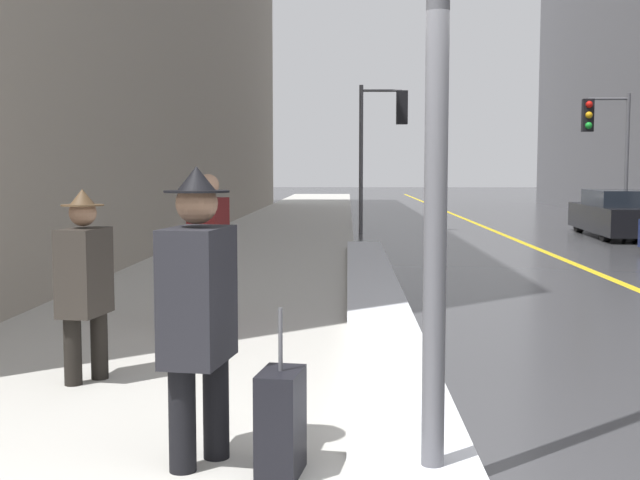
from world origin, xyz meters
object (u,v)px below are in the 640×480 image
Objects in this scene: traffic_light_far at (603,132)px; traffic_light_near at (386,126)px; parked_car_black at (624,214)px; rolling_suitcase at (281,424)px; pedestrian_trailing at (209,242)px; pedestrian_nearside at (84,278)px; pedestrian_with_shoulder_bag at (199,305)px.

traffic_light_near is at bearing 7.27° from traffic_light_far.
rolling_suitcase is at bearing 159.48° from parked_car_black.
pedestrian_trailing is 1.75× the size of rolling_suitcase.
rolling_suitcase is at bearing 68.39° from traffic_light_far.
traffic_light_far is at bearing 159.40° from pedestrian_nearside.
pedestrian_nearside is 1.64× the size of rolling_suitcase.
traffic_light_far is 2.46× the size of pedestrian_nearside.
pedestrian_trailing is 0.34× the size of parked_car_black.
traffic_light_far is 2.83m from parked_car_black.
pedestrian_with_shoulder_bag is (-1.86, -17.44, -1.96)m from traffic_light_near.
pedestrian_with_shoulder_bag is at bearing 43.80° from pedestrian_nearside.
pedestrian_trailing is at bearing -162.30° from pedestrian_with_shoulder_bag.
pedestrian_trailing is (-8.59, -13.98, -1.85)m from traffic_light_far.
parked_car_black is at bearing 162.66° from pedestrian_with_shoulder_bag.
traffic_light_near is 6.60m from parked_car_black.
traffic_light_far is at bearing 165.02° from pedestrian_with_shoulder_bag.
pedestrian_nearside reaches higher than parked_car_black.
traffic_light_far is 19.92m from rolling_suitcase.
pedestrian_trailing is 4.53m from rolling_suitcase.
traffic_light_near reaches higher than pedestrian_trailing.
pedestrian_trailing is at bearing 58.94° from traffic_light_far.
traffic_light_near is 2.41× the size of pedestrian_trailing.
pedestrian_trailing reaches higher than parked_car_black.
pedestrian_with_shoulder_bag is at bearing -97.75° from traffic_light_near.
traffic_light_near is at bearing 83.72° from parked_car_black.
traffic_light_near reaches higher than parked_car_black.
pedestrian_nearside is at bearing 151.63° from parked_car_black.
traffic_light_near is 13.64m from pedestrian_trailing.
pedestrian_with_shoulder_bag reaches higher than pedestrian_nearside.
parked_car_black is 5.11× the size of rolling_suitcase.
parked_car_black reaches higher than rolling_suitcase.
traffic_light_near is at bearing 177.37° from pedestrian_nearside.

